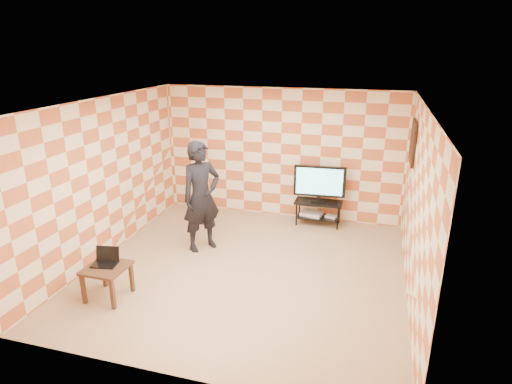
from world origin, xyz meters
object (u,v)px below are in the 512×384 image
tv_stand (318,208)px  tv (320,182)px  person (201,197)px  side_table (107,272)px

tv_stand → tv: bearing=-93.9°
tv_stand → person: 2.54m
tv_stand → person: bearing=-138.6°
side_table → person: bearing=69.4°
tv_stand → tv: (-0.00, -0.00, 0.55)m
tv → tv_stand: bearing=86.1°
tv_stand → person: size_ratio=0.48×
side_table → tv_stand: bearing=53.9°
tv → side_table: size_ratio=1.76×
side_table → person: person is taller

